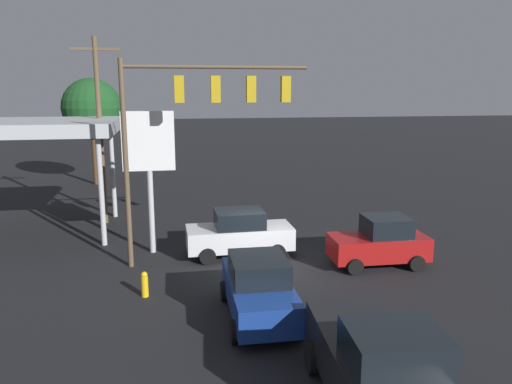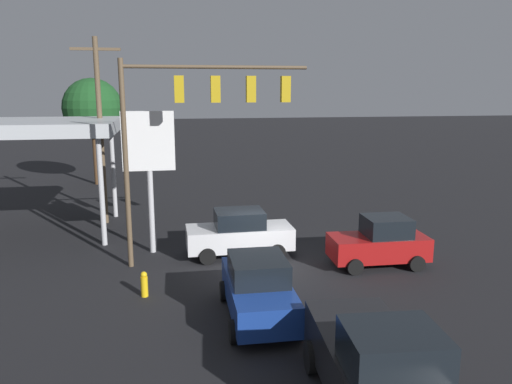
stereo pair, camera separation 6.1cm
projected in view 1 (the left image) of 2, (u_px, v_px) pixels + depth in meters
ground_plane at (265, 265)px, 19.90m from camera, size 200.00×200.00×0.00m
traffic_signal_assembly at (196, 111)px, 18.99m from camera, size 7.11×0.43×7.99m
utility_pole at (100, 127)px, 25.13m from camera, size 2.40×0.26×9.39m
gas_station_canopy at (27, 129)px, 23.29m from camera, size 8.16×6.40×5.44m
price_sign at (149, 150)px, 20.56m from camera, size 2.14×0.27×6.00m
sedan_waiting at (239, 233)px, 20.89m from camera, size 4.42×2.09×1.93m
pickup_parked at (379, 370)px, 10.44m from camera, size 2.56×5.33×2.40m
sedan_far at (259, 288)px, 15.14m from camera, size 2.12×4.43×1.93m
hatchback_crossing at (380, 242)px, 19.69m from camera, size 3.85×2.05×1.97m
street_tree at (92, 108)px, 35.52m from camera, size 4.19×4.19×7.65m
fire_hydrant at (145, 284)px, 16.77m from camera, size 0.24×0.24×0.88m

